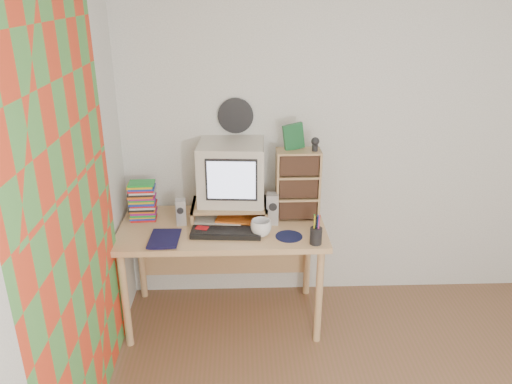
{
  "coord_description": "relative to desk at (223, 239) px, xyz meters",
  "views": [
    {
      "loc": [
        -0.91,
        -1.7,
        2.26
      ],
      "look_at": [
        -0.8,
        1.33,
        1.02
      ],
      "focal_mm": 35.0,
      "sensor_mm": 36.0,
      "label": 1
    }
  ],
  "objects": [
    {
      "name": "back_wall",
      "position": [
        1.03,
        0.31,
        0.63
      ],
      "size": [
        3.5,
        0.0,
        3.5
      ],
      "primitive_type": "plane",
      "rotation": [
        1.57,
        0.0,
        0.0
      ],
      "color": "white",
      "rests_on": "floor"
    },
    {
      "name": "left_wall",
      "position": [
        -0.72,
        -1.44,
        0.63
      ],
      "size": [
        0.0,
        3.5,
        3.5
      ],
      "primitive_type": "plane",
      "rotation": [
        1.57,
        0.0,
        1.57
      ],
      "color": "white",
      "rests_on": "floor"
    },
    {
      "name": "curtain",
      "position": [
        -0.68,
        -0.96,
        0.53
      ],
      "size": [
        0.0,
        2.2,
        2.2
      ],
      "primitive_type": "plane",
      "rotation": [
        1.57,
        0.0,
        1.57
      ],
      "color": "red",
      "rests_on": "left_wall"
    },
    {
      "name": "wall_disc",
      "position": [
        0.1,
        0.29,
        0.81
      ],
      "size": [
        0.25,
        0.02,
        0.25
      ],
      "primitive_type": "cylinder",
      "rotation": [
        1.57,
        0.0,
        0.0
      ],
      "color": "black",
      "rests_on": "back_wall"
    },
    {
      "name": "desk",
      "position": [
        0.0,
        0.0,
        0.0
      ],
      "size": [
        1.4,
        0.7,
        0.75
      ],
      "color": "tan",
      "rests_on": "floor"
    },
    {
      "name": "monitor_riser",
      "position": [
        0.05,
        0.04,
        0.23
      ],
      "size": [
        0.52,
        0.3,
        0.12
      ],
      "color": "tan",
      "rests_on": "desk"
    },
    {
      "name": "crt_monitor",
      "position": [
        0.07,
        0.09,
        0.46
      ],
      "size": [
        0.47,
        0.47,
        0.42
      ],
      "primitive_type": "cube",
      "rotation": [
        0.0,
        0.0,
        -0.07
      ],
      "color": "beige",
      "rests_on": "monitor_riser"
    },
    {
      "name": "speaker_left",
      "position": [
        -0.28,
        -0.03,
        0.22
      ],
      "size": [
        0.07,
        0.07,
        0.18
      ],
      "primitive_type": "cube",
      "rotation": [
        0.0,
        0.0,
        0.1
      ],
      "color": "#B7B6BB",
      "rests_on": "desk"
    },
    {
      "name": "speaker_right",
      "position": [
        0.34,
        -0.04,
        0.24
      ],
      "size": [
        0.09,
        0.09,
        0.22
      ],
      "primitive_type": "cube",
      "rotation": [
        0.0,
        0.0,
        -0.08
      ],
      "color": "#B7B6BB",
      "rests_on": "desk"
    },
    {
      "name": "keyboard",
      "position": [
        0.03,
        -0.21,
        0.15
      ],
      "size": [
        0.47,
        0.19,
        0.03
      ],
      "primitive_type": "cube",
      "rotation": [
        0.0,
        0.0,
        -0.08
      ],
      "color": "black",
      "rests_on": "desk"
    },
    {
      "name": "dvd_stack",
      "position": [
        -0.55,
        0.06,
        0.26
      ],
      "size": [
        0.18,
        0.13,
        0.25
      ],
      "primitive_type": null,
      "rotation": [
        0.0,
        0.0,
        0.04
      ],
      "color": "brown",
      "rests_on": "desk"
    },
    {
      "name": "cd_rack",
      "position": [
        0.52,
        0.05,
        0.38
      ],
      "size": [
        0.3,
        0.16,
        0.5
      ],
      "primitive_type": "cube",
      "rotation": [
        0.0,
        0.0,
        0.0
      ],
      "color": "tan",
      "rests_on": "desk"
    },
    {
      "name": "mug",
      "position": [
        0.26,
        -0.22,
        0.19
      ],
      "size": [
        0.18,
        0.18,
        0.11
      ],
      "primitive_type": "imported",
      "rotation": [
        0.0,
        0.0,
        0.34
      ],
      "color": "white",
      "rests_on": "desk"
    },
    {
      "name": "diary",
      "position": [
        -0.46,
        -0.26,
        0.16
      ],
      "size": [
        0.24,
        0.18,
        0.05
      ],
      "primitive_type": "imported",
      "rotation": [
        0.0,
        0.0,
        -0.03
      ],
      "color": "#110F39",
      "rests_on": "desk"
    },
    {
      "name": "mousepad",
      "position": [
        0.44,
        -0.24,
        0.14
      ],
      "size": [
        0.2,
        0.2,
        0.0
      ],
      "primitive_type": "cylinder",
      "rotation": [
        0.0,
        0.0,
        0.14
      ],
      "color": "#0F1633",
      "rests_on": "desk"
    },
    {
      "name": "pen_cup",
      "position": [
        0.6,
        -0.34,
        0.21
      ],
      "size": [
        0.09,
        0.09,
        0.15
      ],
      "primitive_type": null,
      "rotation": [
        0.0,
        0.0,
        -0.18
      ],
      "color": "black",
      "rests_on": "desk"
    },
    {
      "name": "papers",
      "position": [
        0.03,
        0.02,
        0.16
      ],
      "size": [
        0.37,
        0.3,
        0.04
      ],
      "primitive_type": null,
      "rotation": [
        0.0,
        0.0,
        -0.18
      ],
      "color": "silver",
      "rests_on": "desk"
    },
    {
      "name": "red_box",
      "position": [
        -0.13,
        -0.17,
        0.15
      ],
      "size": [
        0.09,
        0.07,
        0.04
      ],
      "primitive_type": "cube",
      "rotation": [
        0.0,
        0.0,
        -0.3
      ],
      "color": "red",
      "rests_on": "desk"
    },
    {
      "name": "game_box",
      "position": [
        0.49,
        0.07,
        0.72
      ],
      "size": [
        0.14,
        0.07,
        0.18
      ],
      "primitive_type": "cube",
      "rotation": [
        0.0,
        0.0,
        0.28
      ],
      "color": "#19582D",
      "rests_on": "cd_rack"
    },
    {
      "name": "webcam",
      "position": [
        0.63,
        0.03,
        0.68
      ],
      "size": [
        0.06,
        0.06,
        0.09
      ],
      "primitive_type": null,
      "rotation": [
        0.0,
        0.0,
        0.07
      ],
      "color": "black",
      "rests_on": "cd_rack"
    }
  ]
}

